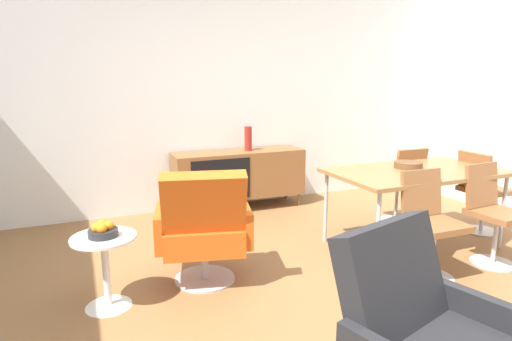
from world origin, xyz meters
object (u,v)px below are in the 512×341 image
Objects in this scene: vase_cobalt at (248,139)px; lounge_chair_red at (204,227)px; dining_table at (415,174)px; side_table_round at (106,263)px; dining_chair_far_end at (481,189)px; dining_chair_front_left at (430,220)px; sideboard at (239,174)px; armchair_black_shell at (423,339)px; fruit_bowl at (103,230)px; dining_chair_back_right at (402,182)px; dining_chair_front_right at (492,210)px; wooden_bowl_on_table at (408,165)px.

vase_cobalt is 2.09m from lounge_chair_red.
dining_table is 3.08× the size of side_table_round.
lounge_chair_red is at bearing -179.82° from dining_chair_far_end.
dining_chair_far_end is 1.36m from dining_chair_front_left.
armchair_black_shell reaches higher than sideboard.
dining_chair_far_end is at bearing -41.10° from sideboard.
armchair_black_shell is at bearing -97.44° from sideboard.
armchair_black_shell is at bearing -99.43° from vase_cobalt.
fruit_bowl is at bearing -178.85° from dining_chair_far_end.
dining_chair_back_right reaches higher than fruit_bowl.
side_table_round is (-1.79, -1.82, -0.54)m from vase_cobalt.
dining_chair_back_right is 4.28× the size of fruit_bowl.
side_table_round is at bearing -174.93° from lounge_chair_red.
lounge_chair_red is (-1.71, 0.55, -0.00)m from dining_chair_front_left.
lounge_chair_red reaches higher than dining_chair_front_right.
lounge_chair_red reaches higher than sideboard.
dining_chair_front_right is at bearing -8.85° from side_table_round.
side_table_round is (-3.67, -0.07, -0.15)m from dining_chair_far_end.
wooden_bowl_on_table is (0.98, -1.65, -0.10)m from vase_cobalt.
dining_chair_far_end reaches higher than dining_table.
fruit_bowl reaches higher than side_table_round.
dining_chair_front_left is at bearing -121.95° from dining_chair_back_right.
side_table_round is at bearing -176.53° from wooden_bowl_on_table.
wooden_bowl_on_table is 0.30× the size of dining_chair_front_right.
dining_table reaches higher than side_table_round.
sideboard is 1.87× the size of dining_chair_front_left.
sideboard reaches higher than side_table_round.
dining_table is (0.99, -1.75, -0.17)m from vase_cobalt.
lounge_chair_red is at bearing 5.07° from side_table_round.
wooden_bowl_on_table is at bearing 118.31° from dining_chair_front_right.
lounge_chair_red is at bearing -118.22° from sideboard.
wooden_bowl_on_table is 0.30× the size of dining_chair_back_right.
sideboard is 1.69× the size of armchair_black_shell.
sideboard is 5.45× the size of vase_cobalt.
dining_chair_front_left is at bearing -71.65° from sideboard.
dining_chair_front_left reaches higher than dining_table.
vase_cobalt is at bearing 45.50° from side_table_round.
sideboard is 2.02m from wooden_bowl_on_table.
sideboard is at bearing 140.89° from dining_chair_back_right.
vase_cobalt is 0.56× the size of side_table_round.
dining_table reaches higher than sideboard.
side_table_round is at bearing -178.51° from dining_table.
vase_cobalt is 2.70m from dining_chair_front_right.
dining_chair_far_end reaches higher than sideboard.
side_table_round is (-1.67, -1.82, -0.12)m from sideboard.
dining_chair_front_right is at bearing -90.16° from dining_chair_back_right.
dining_table is 1.87× the size of dining_chair_front_right.
dining_chair_back_right is at bearing 58.05° from dining_chair_front_left.
fruit_bowl is (-2.78, -0.07, -0.13)m from dining_table.
dining_chair_front_left is at bearing 179.99° from dining_chair_front_right.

